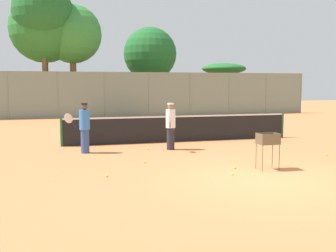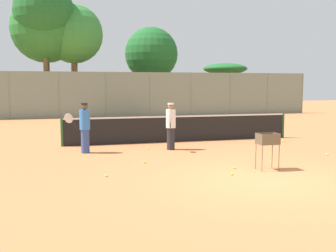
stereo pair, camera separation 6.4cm
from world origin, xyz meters
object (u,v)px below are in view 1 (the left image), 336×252
object	(u,v)px
player_red_cap	(84,127)
parked_car	(98,104)
ball_cart	(268,142)
player_white_outfit	(171,126)
tennis_net	(181,128)

from	to	relation	value
player_red_cap	parked_car	xyz separation A→B (m)	(2.34, 19.43, -0.23)
ball_cart	parked_car	size ratio (longest dim) A/B	0.24
player_white_outfit	parked_car	world-z (taller)	player_white_outfit
tennis_net	player_white_outfit	xyz separation A→B (m)	(-0.94, -1.80, 0.31)
player_white_outfit	player_red_cap	size ratio (longest dim) A/B	0.98
tennis_net	player_white_outfit	distance (m)	2.05
parked_car	player_red_cap	bearing A→B (deg)	-96.88
player_white_outfit	player_red_cap	xyz separation A→B (m)	(-3.02, 0.13, 0.02)
player_white_outfit	player_red_cap	bearing A→B (deg)	-72.88
tennis_net	player_red_cap	world-z (taller)	player_red_cap
player_red_cap	parked_car	distance (m)	19.57
tennis_net	parked_car	bearing A→B (deg)	95.21
ball_cart	parked_car	world-z (taller)	parked_car
tennis_net	parked_car	world-z (taller)	parked_car
player_red_cap	ball_cart	bearing A→B (deg)	149.19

